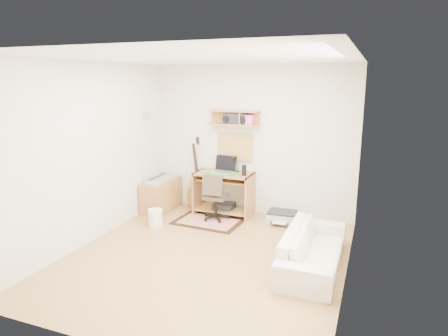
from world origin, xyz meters
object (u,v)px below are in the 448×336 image
at_px(task_chair, 216,196).
at_px(cabinet, 161,195).
at_px(printer, 282,217).
at_px(sofa, 313,242).
at_px(desk, 224,194).

distance_m(task_chair, cabinet, 1.16).
xyz_separation_m(printer, sofa, (0.73, -1.46, 0.25)).
bearing_deg(sofa, desk, 50.23).
distance_m(task_chair, printer, 1.17).
distance_m(cabinet, printer, 2.24).
bearing_deg(printer, task_chair, -166.80).
distance_m(cabinet, sofa, 3.24).
bearing_deg(sofa, printer, 26.75).
distance_m(printer, sofa, 1.65).
xyz_separation_m(task_chair, cabinet, (-1.14, 0.15, -0.14)).
height_order(task_chair, sofa, task_chair).
height_order(cabinet, printer, cabinet).
height_order(desk, printer, desk).
relative_size(task_chair, sofa, 0.49).
xyz_separation_m(cabinet, sofa, (2.96, -1.32, 0.06)).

